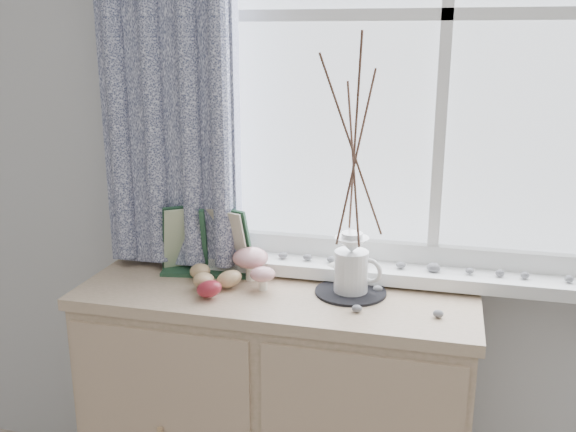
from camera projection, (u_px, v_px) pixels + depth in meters
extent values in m
cube|color=silver|center=(342.00, 132.00, 2.01)|extent=(4.00, 0.04, 2.60)
cube|color=silver|center=(448.00, 14.00, 1.84)|extent=(1.30, 0.01, 1.40)
cube|color=white|center=(431.00, 275.00, 1.98)|extent=(1.45, 0.16, 0.04)
cube|color=#091034|center=(165.00, 7.00, 1.91)|extent=(0.44, 0.06, 1.61)
cube|color=#CBAA8E|center=(277.00, 419.00, 2.05)|extent=(1.17, 0.43, 0.81)
cube|color=#CBAA8E|center=(276.00, 296.00, 1.94)|extent=(1.20, 0.45, 0.03)
cylinder|color=white|center=(251.00, 269.00, 2.01)|extent=(0.03, 0.03, 0.07)
ellipsoid|color=#8C0404|center=(250.00, 258.00, 2.00)|extent=(0.11, 0.11, 0.06)
cylinder|color=white|center=(263.00, 282.00, 1.93)|extent=(0.03, 0.03, 0.05)
ellipsoid|color=#8C0404|center=(263.00, 274.00, 1.93)|extent=(0.08, 0.08, 0.04)
ellipsoid|color=tan|center=(204.00, 280.00, 1.93)|extent=(0.06, 0.05, 0.08)
ellipsoid|color=tan|center=(200.00, 271.00, 2.00)|extent=(0.06, 0.05, 0.08)
ellipsoid|color=maroon|center=(209.00, 289.00, 1.86)|extent=(0.06, 0.05, 0.08)
ellipsoid|color=tan|center=(229.00, 279.00, 1.94)|extent=(0.06, 0.05, 0.08)
cylinder|color=black|center=(351.00, 292.00, 1.91)|extent=(0.21, 0.21, 0.01)
cylinder|color=white|center=(351.00, 271.00, 1.89)|extent=(0.13, 0.13, 0.12)
cone|color=white|center=(352.00, 245.00, 1.87)|extent=(0.10, 0.10, 0.05)
cylinder|color=white|center=(352.00, 237.00, 1.87)|extent=(0.06, 0.06, 0.03)
torus|color=white|center=(370.00, 271.00, 1.88)|extent=(0.08, 0.04, 0.08)
ellipsoid|color=gray|center=(357.00, 309.00, 1.78)|extent=(0.03, 0.03, 0.02)
ellipsoid|color=gray|center=(378.00, 289.00, 1.92)|extent=(0.03, 0.03, 0.02)
ellipsoid|color=gray|center=(438.00, 314.00, 1.75)|extent=(0.03, 0.03, 0.02)
ellipsoid|color=gray|center=(340.00, 281.00, 1.98)|extent=(0.03, 0.03, 0.02)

